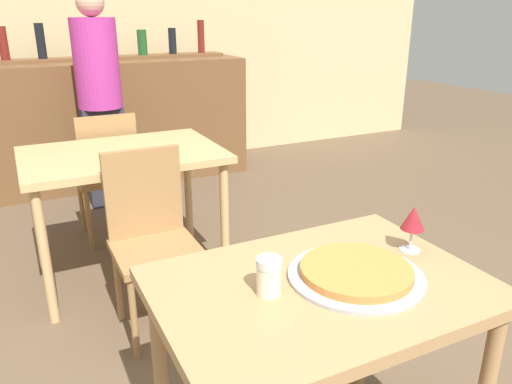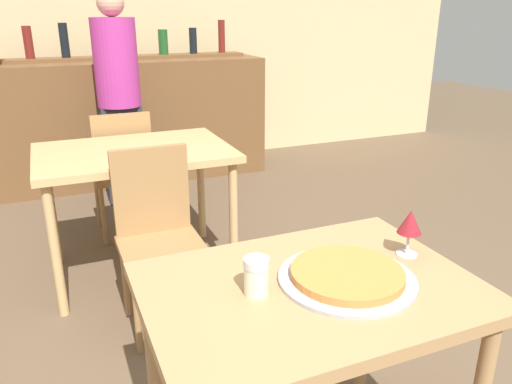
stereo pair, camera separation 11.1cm
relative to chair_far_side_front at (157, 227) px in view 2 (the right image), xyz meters
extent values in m
cube|color=#D1B784|center=(0.23, 2.92, 0.88)|extent=(8.00, 0.05, 2.80)
cube|color=#A87F51|center=(0.23, -1.14, 0.23)|extent=(0.98, 0.70, 0.04)
cylinder|color=#A87F51|center=(-0.21, -0.85, -0.16)|extent=(0.05, 0.05, 0.72)
cylinder|color=#A87F51|center=(0.66, -0.85, -0.16)|extent=(0.05, 0.05, 0.72)
cube|color=tan|center=(0.00, 0.55, 0.24)|extent=(1.09, 0.77, 0.04)
cylinder|color=tan|center=(-0.49, 0.23, -0.15)|extent=(0.05, 0.05, 0.74)
cylinder|color=tan|center=(0.49, 0.23, -0.15)|extent=(0.05, 0.05, 0.74)
cylinder|color=tan|center=(-0.49, 0.88, -0.15)|extent=(0.05, 0.05, 0.74)
cylinder|color=tan|center=(0.49, 0.88, -0.15)|extent=(0.05, 0.05, 0.74)
cube|color=brown|center=(0.23, 2.42, 0.04)|extent=(2.60, 0.56, 1.11)
cube|color=brown|center=(0.23, 2.56, 0.61)|extent=(2.39, 0.24, 0.03)
cylinder|color=maroon|center=(-0.50, 2.56, 0.76)|extent=(0.08, 0.08, 0.27)
cylinder|color=black|center=(-0.21, 2.56, 0.77)|extent=(0.08, 0.08, 0.29)
cylinder|color=#1E5123|center=(0.08, 2.56, 0.75)|extent=(0.08, 0.08, 0.26)
cylinder|color=#5B3314|center=(0.37, 2.56, 0.74)|extent=(0.07, 0.07, 0.23)
cylinder|color=#1E5123|center=(0.66, 2.56, 0.73)|extent=(0.09, 0.09, 0.23)
cylinder|color=black|center=(0.95, 2.56, 0.74)|extent=(0.07, 0.07, 0.24)
cylinder|color=maroon|center=(1.24, 2.56, 0.77)|extent=(0.07, 0.07, 0.31)
cube|color=olive|center=(0.00, -0.08, -0.08)|extent=(0.40, 0.40, 0.04)
cube|color=olive|center=(0.00, 0.10, 0.16)|extent=(0.38, 0.04, 0.45)
cylinder|color=olive|center=(-0.17, -0.25, -0.31)|extent=(0.03, 0.03, 0.42)
cylinder|color=olive|center=(0.17, -0.25, -0.31)|extent=(0.03, 0.03, 0.42)
cylinder|color=olive|center=(-0.17, 0.09, -0.31)|extent=(0.03, 0.03, 0.42)
cylinder|color=olive|center=(0.17, 0.09, -0.31)|extent=(0.03, 0.03, 0.42)
cube|color=olive|center=(0.00, 1.19, -0.08)|extent=(0.40, 0.40, 0.04)
cube|color=olive|center=(0.00, 1.01, 0.16)|extent=(0.38, 0.04, 0.45)
cylinder|color=olive|center=(0.17, 1.36, -0.31)|extent=(0.03, 0.03, 0.42)
cylinder|color=olive|center=(-0.17, 1.36, -0.31)|extent=(0.03, 0.03, 0.42)
cylinder|color=olive|center=(0.17, 1.02, -0.31)|extent=(0.03, 0.03, 0.42)
cylinder|color=olive|center=(-0.17, 1.02, -0.31)|extent=(0.03, 0.03, 0.42)
cylinder|color=#A3A3A8|center=(0.34, -1.16, 0.25)|extent=(0.42, 0.42, 0.01)
cylinder|color=#CC7A38|center=(0.34, -1.16, 0.27)|extent=(0.34, 0.34, 0.02)
cylinder|color=beige|center=(0.06, -1.13, 0.29)|extent=(0.07, 0.07, 0.09)
cylinder|color=silver|center=(0.06, -1.13, 0.35)|extent=(0.07, 0.07, 0.02)
cube|color=#2D2D38|center=(0.12, 1.84, -0.11)|extent=(0.32, 0.18, 0.81)
cylinder|color=#B2338C|center=(0.12, 1.84, 0.63)|extent=(0.34, 0.34, 0.67)
sphere|color=tan|center=(0.12, 1.84, 1.07)|extent=(0.21, 0.21, 0.21)
cylinder|color=silver|center=(0.61, -1.10, 0.25)|extent=(0.07, 0.07, 0.00)
cylinder|color=silver|center=(0.61, -1.10, 0.29)|extent=(0.01, 0.01, 0.07)
cone|color=maroon|center=(0.61, -1.10, 0.36)|extent=(0.08, 0.08, 0.08)
camera|label=1|loc=(-0.53, -2.23, 1.01)|focal=35.00mm
camera|label=2|loc=(-0.43, -2.27, 1.01)|focal=35.00mm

